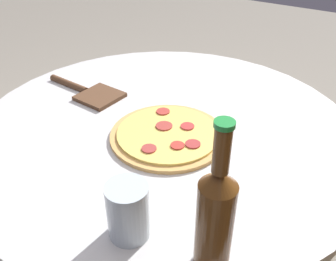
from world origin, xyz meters
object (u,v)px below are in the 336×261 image
at_px(pizza, 168,134).
at_px(pizza_paddle, 90,92).
at_px(beer_bottle, 215,217).
at_px(drinking_glass, 128,211).

relative_size(pizza, pizza_paddle, 1.06).
bearing_deg(beer_bottle, pizza, -137.70).
bearing_deg(drinking_glass, beer_bottle, 96.81).
xyz_separation_m(pizza, beer_bottle, (0.29, 0.26, 0.10)).
relative_size(pizza, beer_bottle, 1.03).
distance_m(pizza, pizza_paddle, 0.33).
distance_m(beer_bottle, pizza_paddle, 0.69).
bearing_deg(pizza_paddle, pizza, 172.73).
height_order(pizza_paddle, drinking_glass, drinking_glass).
relative_size(pizza, drinking_glass, 2.63).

